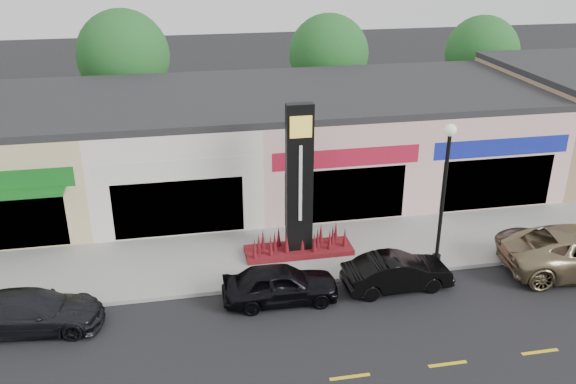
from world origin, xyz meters
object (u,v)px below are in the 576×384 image
(pylon_sign, at_px, (299,203))
(car_black_conv, at_px, (397,272))
(car_dark_sedan, at_px, (32,312))
(car_black_sedan, at_px, (280,284))
(lamp_east_near, at_px, (445,181))

(pylon_sign, height_order, car_black_conv, pylon_sign)
(pylon_sign, xyz_separation_m, car_dark_sedan, (-9.32, -3.05, -1.63))
(car_dark_sedan, height_order, car_black_sedan, car_black_sedan)
(pylon_sign, xyz_separation_m, car_black_conv, (2.95, -2.94, -1.64))
(car_black_conv, bearing_deg, lamp_east_near, -61.26)
(pylon_sign, distance_m, car_dark_sedan, 9.94)
(pylon_sign, relative_size, car_black_conv, 1.55)
(car_black_sedan, relative_size, car_black_conv, 1.02)
(lamp_east_near, relative_size, car_dark_sedan, 1.23)
(car_dark_sedan, distance_m, car_black_sedan, 8.05)
(lamp_east_near, bearing_deg, car_black_conv, -148.68)
(lamp_east_near, bearing_deg, car_black_sedan, -168.50)
(lamp_east_near, xyz_separation_m, car_dark_sedan, (-14.32, -1.35, -2.83))
(pylon_sign, bearing_deg, car_black_conv, -44.89)
(car_black_sedan, bearing_deg, car_black_conv, -88.32)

